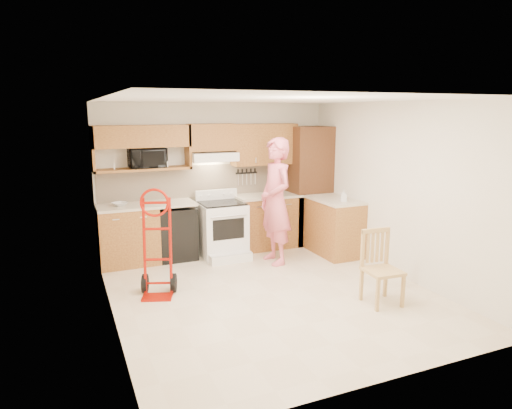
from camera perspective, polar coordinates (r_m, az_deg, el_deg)
floor at (r=6.20m, az=1.85°, el=-10.97°), size 4.00×4.50×0.02m
ceiling at (r=5.73m, az=2.02°, el=13.02°), size 4.00×4.50×0.02m
wall_back at (r=7.91m, az=-5.03°, el=3.41°), size 4.00×0.02×2.50m
wall_front at (r=3.96m, az=15.97°, el=-5.21°), size 4.00×0.02×2.50m
wall_left at (r=5.32m, az=-18.10°, el=-1.10°), size 0.02×4.50×2.50m
wall_right at (r=6.91m, az=17.21°, el=1.76°), size 0.02×4.50×2.50m
backsplash at (r=7.89m, az=-4.96°, el=3.02°), size 3.92×0.03×0.55m
lower_cab_left at (r=7.44m, az=-15.60°, el=-3.80°), size 0.90×0.60×0.90m
dishwasher at (r=7.57m, az=-9.95°, el=-3.47°), size 0.60×0.60×0.85m
lower_cab_right at (r=8.07m, az=1.37°, el=-2.17°), size 1.14×0.60×0.90m
countertop_left at (r=7.37m, az=-13.49°, el=-0.06°), size 1.50×0.63×0.04m
countertop_right at (r=7.97m, az=1.39°, el=1.11°), size 1.14×0.63×0.04m
cab_return_right at (r=7.80m, az=9.67°, el=-2.82°), size 0.60×1.00×0.90m
countertop_return at (r=7.70m, az=9.78°, el=0.57°), size 0.63×1.00×0.04m
pantry_tall at (r=8.32m, az=6.54°, el=2.39°), size 0.70×0.60×2.10m
upper_cab_left at (r=7.37m, az=-14.06°, el=8.23°), size 1.50×0.33×0.34m
upper_shelf_mw at (r=7.42m, az=-13.86°, el=4.29°), size 1.50×0.33×0.04m
upper_cab_center at (r=7.64m, az=-5.57°, el=8.31°), size 0.76×0.33×0.44m
upper_cab_right at (r=7.99m, az=1.02°, el=7.50°), size 1.14×0.33×0.70m
range_hood at (r=7.60m, az=-5.37°, el=5.96°), size 0.76×0.46×0.14m
knife_strip at (r=8.04m, az=-1.17°, el=3.51°), size 0.40×0.05×0.29m
microwave at (r=7.41m, az=-13.37°, el=5.66°), size 0.58×0.42×0.31m
range at (r=7.52m, az=-4.08°, el=-2.57°), size 0.72×0.95×1.07m
person at (r=7.12m, az=2.46°, el=0.39°), size 0.50×0.73×1.97m
hand_truck at (r=6.03m, az=-12.28°, el=-5.35°), size 0.63×0.60×1.28m
dining_chair at (r=5.91m, az=15.50°, el=-7.65°), size 0.45×0.48×0.93m
soap_bottle at (r=7.47m, az=10.84°, el=1.12°), size 0.11×0.12×0.19m
bowl at (r=7.31m, az=-16.60°, el=0.05°), size 0.29×0.29×0.05m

